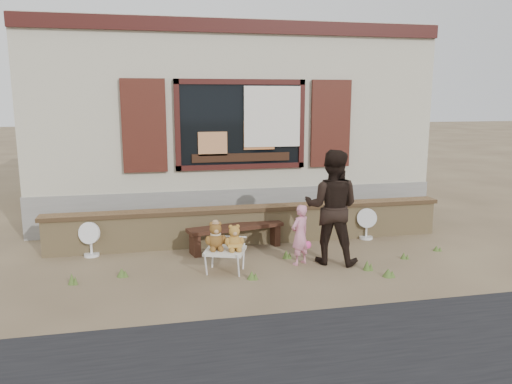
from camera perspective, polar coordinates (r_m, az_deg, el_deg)
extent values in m
plane|color=brown|center=(8.06, 0.91, -7.79)|extent=(80.00, 80.00, 0.00)
cube|color=#AFA78D|center=(12.06, -3.98, 9.98)|extent=(8.00, 5.00, 3.20)
cube|color=gray|center=(12.26, -3.86, 0.59)|extent=(8.04, 5.04, 0.80)
cube|color=black|center=(9.58, -1.75, 7.69)|extent=(2.30, 0.04, 1.50)
cube|color=#3A1310|center=(9.55, -1.75, 12.49)|extent=(2.50, 0.08, 0.10)
cube|color=#3A1310|center=(9.64, -1.70, 2.93)|extent=(2.50, 0.08, 0.10)
cube|color=#3A1310|center=(9.42, -8.99, 7.51)|extent=(0.10, 0.08, 1.70)
cube|color=#3A1310|center=(9.85, 5.22, 7.74)|extent=(0.10, 0.08, 1.70)
cube|color=#36120E|center=(9.39, -12.67, 7.38)|extent=(0.80, 0.07, 1.70)
cube|color=#36120E|center=(10.04, 8.54, 7.72)|extent=(0.80, 0.07, 1.70)
cube|color=white|center=(9.63, 1.88, 8.60)|extent=(1.10, 0.02, 1.15)
cube|color=#3A1310|center=(9.66, -1.82, 18.42)|extent=(8.00, 0.12, 0.25)
cube|color=black|center=(9.61, -1.69, 3.99)|extent=(1.90, 0.06, 0.16)
cube|color=tan|center=(9.49, -4.98, 5.51)|extent=(0.55, 0.06, 0.45)
cube|color=#E08447|center=(9.63, 0.35, 6.53)|extent=(0.60, 0.06, 0.55)
cube|color=tan|center=(8.91, -0.54, -3.95)|extent=(7.00, 0.30, 0.60)
cube|color=brown|center=(8.83, -0.55, -1.88)|extent=(7.10, 0.36, 0.07)
cube|color=black|center=(8.50, -2.34, -4.03)|extent=(1.70, 0.71, 0.06)
cube|color=black|center=(8.31, -6.98, -6.01)|extent=(0.17, 0.33, 0.35)
cube|color=black|center=(8.85, 2.04, -4.89)|extent=(0.17, 0.33, 0.35)
cube|color=silver|center=(7.45, -3.56, -6.73)|extent=(0.71, 0.67, 0.04)
cylinder|color=silver|center=(7.36, -5.74, -8.43)|extent=(0.03, 0.03, 0.31)
cylinder|color=silver|center=(7.26, -2.02, -8.65)|extent=(0.03, 0.03, 0.31)
cylinder|color=silver|center=(7.76, -4.96, -7.39)|extent=(0.03, 0.03, 0.31)
cylinder|color=silver|center=(7.67, -1.43, -7.57)|extent=(0.03, 0.03, 0.31)
imported|color=pink|center=(7.76, 5.05, -4.89)|extent=(0.41, 0.37, 0.95)
imported|color=black|center=(7.82, 8.65, -1.71)|extent=(1.08, 1.00, 1.79)
cylinder|color=white|center=(8.68, -18.27, -6.83)|extent=(0.25, 0.25, 0.04)
cylinder|color=white|center=(8.63, -18.33, -5.84)|extent=(0.04, 0.04, 0.31)
cylinder|color=white|center=(8.58, -18.41, -4.41)|extent=(0.37, 0.24, 0.36)
cylinder|color=silver|center=(9.45, 12.45, -5.10)|extent=(0.24, 0.24, 0.04)
cylinder|color=silver|center=(9.41, 12.48, -4.19)|extent=(0.04, 0.04, 0.31)
cylinder|color=silver|center=(9.35, 12.54, -2.87)|extent=(0.37, 0.23, 0.36)
cone|color=#4A6629|center=(9.05, 19.92, -6.06)|extent=(0.11, 0.11, 0.09)
cone|color=#4A6629|center=(7.78, 12.57, -8.17)|extent=(0.12, 0.12, 0.15)
cone|color=#4A6629|center=(7.59, -15.09, -8.86)|extent=(0.15, 0.15, 0.13)
cone|color=#4A6629|center=(8.14, 3.47, -7.10)|extent=(0.12, 0.12, 0.14)
cone|color=#4A6629|center=(7.58, 14.86, -8.90)|extent=(0.16, 0.16, 0.12)
cone|color=#4A6629|center=(7.24, -0.50, -9.47)|extent=(0.13, 0.13, 0.12)
cone|color=#4A6629|center=(7.50, -20.31, -9.29)|extent=(0.11, 0.11, 0.16)
cone|color=#4A6629|center=(8.45, 16.52, -6.98)|extent=(0.10, 0.10, 0.11)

